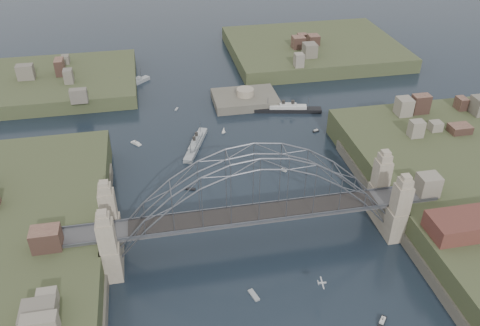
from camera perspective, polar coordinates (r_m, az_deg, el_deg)
name	(u,v)px	position (r m, az deg, el deg)	size (l,w,h in m)	color
ground	(255,242)	(114.19, 1.76, -9.10)	(500.00, 500.00, 0.00)	black
bridge	(256,199)	(106.26, 1.87, -4.20)	(84.00, 13.80, 24.60)	#434345
headland_nw	(54,88)	(196.03, -20.76, 8.16)	(60.00, 45.00, 9.00)	#373F22
headland_ne	(313,53)	(217.96, 8.48, 12.52)	(70.00, 55.00, 9.50)	#373F22
fort_island	(245,104)	(173.43, 0.59, 6.86)	(22.00, 16.00, 9.40)	#4F4B40
wharf_shed	(476,223)	(114.71, 25.64, -6.32)	(20.00, 8.00, 4.00)	#592D26
naval_cruiser_near	(196,144)	(147.78, -5.15, 2.19)	(9.29, 18.57, 5.69)	#919699
naval_cruiser_far	(131,84)	(190.05, -12.47, 8.94)	(13.98, 13.00, 5.67)	#919699
ocean_liner	(288,109)	(167.99, 5.56, 6.23)	(22.82, 7.65, 5.56)	black
aeroplane	(321,283)	(100.30, 9.40, -13.54)	(1.79, 3.29, 0.48)	silver
small_boat_a	(190,189)	(130.34, -5.81, -3.00)	(2.95, 1.99, 0.45)	beige
small_boat_b	(284,170)	(137.21, 5.08, -0.81)	(1.69, 1.77, 1.43)	beige
small_boat_c	(254,295)	(102.84, 1.61, -15.08)	(2.00, 3.40, 0.45)	beige
small_boat_d	(316,131)	(157.15, 8.79, 3.70)	(2.23, 1.27, 1.43)	beige
small_boat_e	(136,143)	(152.09, -11.96, 2.25)	(3.29, 3.60, 1.43)	beige
small_boat_f	(224,130)	(154.24, -1.90, 3.82)	(1.59, 1.55, 2.38)	beige
small_boat_g	(382,321)	(102.17, 16.17, -17.21)	(2.67, 2.86, 1.43)	beige
small_boat_h	(177,109)	(170.13, -7.36, 6.20)	(1.43, 2.15, 0.45)	beige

